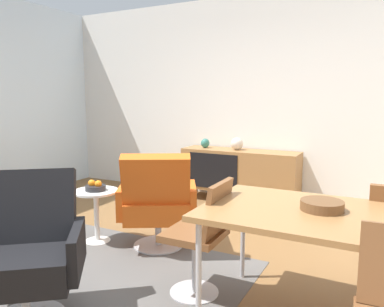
{
  "coord_description": "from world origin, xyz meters",
  "views": [
    {
      "loc": [
        1.58,
        -2.45,
        1.42
      ],
      "look_at": [
        -0.11,
        0.78,
        0.88
      ],
      "focal_mm": 34.93,
      "sensor_mm": 36.0,
      "label": 1
    }
  ],
  "objects": [
    {
      "name": "sideboard",
      "position": [
        -0.17,
        2.3,
        0.44
      ],
      "size": [
        1.6,
        0.45,
        0.72
      ],
      "color": "olive",
      "rests_on": "ground_plane"
    },
    {
      "name": "wall_back",
      "position": [
        0.0,
        2.6,
        1.4
      ],
      "size": [
        6.8,
        0.12,
        2.8
      ],
      "primitive_type": "cube",
      "color": "white",
      "rests_on": "ground_plane"
    },
    {
      "name": "dining_chair_near_window",
      "position": [
        0.46,
        -0.17,
        0.47
      ],
      "size": [
        0.43,
        0.41,
        0.86
      ],
      "color": "brown",
      "rests_on": "ground_plane"
    },
    {
      "name": "side_table_round",
      "position": [
        -0.92,
        0.28,
        0.32
      ],
      "size": [
        0.44,
        0.44,
        0.52
      ],
      "color": "white",
      "rests_on": "ground_plane"
    },
    {
      "name": "dining_table",
      "position": [
        1.35,
        -0.17,
        0.7
      ],
      "size": [
        1.6,
        0.9,
        0.74
      ],
      "color": "olive",
      "rests_on": "ground_plane"
    },
    {
      "name": "vase_cobalt",
      "position": [
        -0.69,
        2.3,
        0.79
      ],
      "size": [
        0.12,
        0.12,
        0.13
      ],
      "color": "#337266",
      "rests_on": "sideboard"
    },
    {
      "name": "lounge_chair_red",
      "position": [
        -0.28,
        0.4,
        0.47
      ],
      "size": [
        0.88,
        0.87,
        0.95
      ],
      "color": "#D85919",
      "rests_on": "ground_plane"
    },
    {
      "name": "vase_sculptural_dark",
      "position": [
        -0.22,
        2.3,
        0.8
      ],
      "size": [
        0.17,
        0.17,
        0.17
      ],
      "color": "beige",
      "rests_on": "sideboard"
    },
    {
      "name": "wooden_bowl_on_table",
      "position": [
        1.26,
        -0.12,
        0.77
      ],
      "size": [
        0.26,
        0.26,
        0.06
      ],
      "primitive_type": "cylinder",
      "color": "brown",
      "rests_on": "dining_table"
    },
    {
      "name": "ground_plane",
      "position": [
        0.0,
        0.0,
        0.0
      ],
      "size": [
        8.32,
        8.32,
        0.0
      ],
      "primitive_type": "plane",
      "color": "brown"
    },
    {
      "name": "fruit_bowl",
      "position": [
        -0.92,
        0.28,
        0.56
      ],
      "size": [
        0.2,
        0.2,
        0.11
      ],
      "color": "#262628",
      "rests_on": "side_table_round"
    },
    {
      "name": "armchair_black_shell",
      "position": [
        -0.43,
        -0.93,
        0.47
      ],
      "size": [
        0.91,
        0.9,
        0.95
      ],
      "color": "black",
      "rests_on": "ground_plane"
    },
    {
      "name": "area_rug",
      "position": [
        -0.35,
        -0.26,
        0.0
      ],
      "size": [
        2.2,
        1.7,
        0.01
      ],
      "primitive_type": "cube",
      "color": "#595654",
      "rests_on": "ground_plane"
    }
  ]
}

